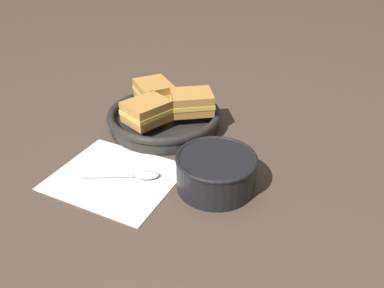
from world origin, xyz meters
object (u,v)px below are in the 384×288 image
at_px(soup_bowl, 216,170).
at_px(sandwich_near_left, 147,111).
at_px(skillet, 164,118).
at_px(sandwich_far_left, 154,91).
at_px(sandwich_near_right, 190,102).
at_px(spoon, 136,175).

xyz_separation_m(soup_bowl, sandwich_near_left, (-0.19, 0.12, 0.03)).
height_order(skillet, sandwich_far_left, sandwich_far_left).
bearing_deg(sandwich_far_left, skillet, -44.33).
height_order(sandwich_near_right, sandwich_far_left, same).
relative_size(sandwich_near_left, sandwich_near_right, 1.01).
bearing_deg(skillet, sandwich_near_right, 13.16).
xyz_separation_m(soup_bowl, sandwich_far_left, (-0.21, 0.22, 0.03)).
distance_m(soup_bowl, skillet, 0.25).
distance_m(spoon, sandwich_far_left, 0.26).
xyz_separation_m(skillet, sandwich_far_left, (-0.04, 0.04, 0.04)).
bearing_deg(sandwich_near_right, skillet, -166.84).
distance_m(skillet, sandwich_far_left, 0.07).
bearing_deg(spoon, sandwich_far_left, 85.51).
distance_m(soup_bowl, sandwich_near_right, 0.23).
xyz_separation_m(skillet, sandwich_near_left, (-0.01, -0.06, 0.04)).
bearing_deg(sandwich_near_left, skillet, 76.54).
xyz_separation_m(spoon, sandwich_far_left, (-0.07, 0.25, 0.06)).
bearing_deg(spoon, sandwich_near_right, 61.82).
relative_size(skillet, sandwich_near_right, 2.93).
xyz_separation_m(spoon, sandwich_near_left, (-0.04, 0.15, 0.06)).
bearing_deg(sandwich_near_left, sandwich_far_left, 105.12).
height_order(spoon, sandwich_near_left, sandwich_near_left).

